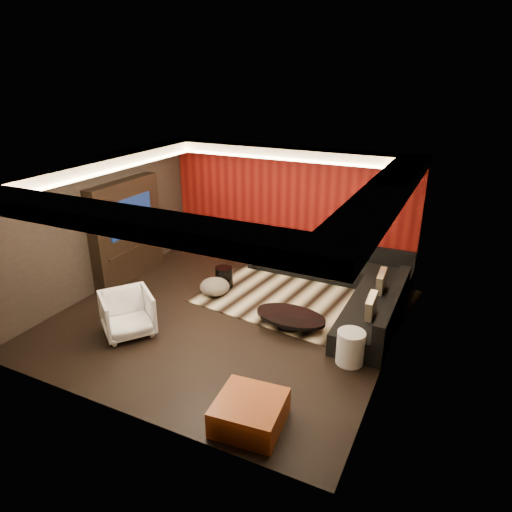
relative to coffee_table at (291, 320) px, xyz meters
The scene contains 26 objects.
floor 1.25m from the coffee_table, behind, with size 6.00×6.00×0.02m, color black.
ceiling 2.95m from the coffee_table, behind, with size 6.00×6.00×0.02m, color silver.
wall_back 3.40m from the coffee_table, 113.09° to the left, with size 6.00×0.02×2.80m, color black.
wall_left 4.43m from the coffee_table, behind, with size 0.02×6.00×2.80m, color black.
wall_right 2.18m from the coffee_table, ahead, with size 0.02×6.00×2.80m, color black.
red_feature_wall 3.36m from the coffee_table, 113.38° to the left, with size 5.98×0.05×2.78m, color #6B0C0A.
soffit_back 3.85m from the coffee_table, 115.52° to the left, with size 6.00×0.60×0.22m, color silver.
soffit_front 4.00m from the coffee_table, 113.76° to the right, with size 6.00×0.60×0.22m, color silver.
soffit_left 4.70m from the coffee_table, behind, with size 0.60×4.80×0.22m, color silver.
soffit_right 2.95m from the coffee_table, ahead, with size 0.60×4.80×0.22m, color silver.
cove_back 3.56m from the coffee_table, 118.79° to the left, with size 4.80×0.08×0.04m, color #FFD899.
cove_front 3.70m from the coffee_table, 116.60° to the right, with size 4.80×0.08×0.04m, color #FFD899.
cove_left 4.36m from the coffee_table, behind, with size 0.08×4.80×0.04m, color #FFD899.
cove_right 2.71m from the coffee_table, ahead, with size 0.08×4.80×0.04m, color #FFD899.
tv_surround 4.23m from the coffee_table, behind, with size 0.30×2.00×2.20m, color black.
tv_screen 4.17m from the coffee_table, behind, with size 0.04×1.30×0.80m, color black.
tv_shelf 4.00m from the coffee_table, behind, with size 0.04×1.60×0.04m, color black.
rug 1.26m from the coffee_table, 96.76° to the left, with size 4.00×3.00×0.02m, color beige.
coffee_table is the anchor object (origin of this frame).
drum_stool 2.11m from the coffee_table, 154.53° to the left, with size 0.37×0.37×0.44m, color black.
striped_pouf 1.96m from the coffee_table, 165.36° to the left, with size 0.62×0.62×0.34m, color beige.
white_side_table 1.41m from the coffee_table, 26.00° to the right, with size 0.44×0.44×0.56m, color white.
orange_ottoman 2.59m from the coffee_table, 80.23° to the right, with size 0.87×0.87×0.39m, color #A34B15.
armchair 2.91m from the coffee_table, 149.82° to the right, with size 0.83×0.86×0.78m, color white.
sectional_sofa 1.83m from the coffee_table, 74.17° to the left, with size 3.65×3.50×0.75m.
throw_pillows 1.79m from the coffee_table, 78.72° to the left, with size 3.02×2.73×0.50m.
Camera 1 is at (3.82, -6.69, 4.35)m, focal length 32.00 mm.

